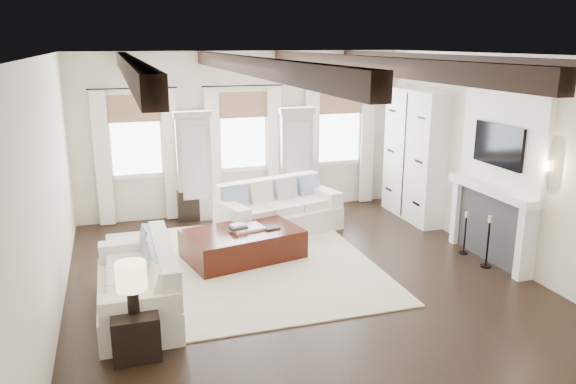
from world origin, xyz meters
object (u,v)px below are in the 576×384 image
object	(u,v)px
sofa_left	(142,286)
ottoman	(243,244)
side_table_front	(136,333)
side_table_back	(188,204)
sofa_back	(278,212)

from	to	relation	value
sofa_left	ottoman	xyz separation A→B (m)	(1.65, 1.43, -0.13)
sofa_left	side_table_front	distance (m)	1.05
ottoman	side_table_back	xyz separation A→B (m)	(-0.56, 2.31, 0.07)
ottoman	sofa_back	bearing A→B (deg)	38.08
sofa_left	side_table_back	distance (m)	3.90
side_table_front	side_table_back	world-z (taller)	side_table_back
sofa_back	side_table_back	xyz separation A→B (m)	(-1.47, 1.21, -0.08)
sofa_back	side_table_front	size ratio (longest dim) A/B	4.63
sofa_left	side_table_front	bearing A→B (deg)	-97.26
sofa_left	side_table_back	size ratio (longest dim) A/B	3.48
sofa_left	ottoman	world-z (taller)	sofa_left
sofa_left	side_table_front	world-z (taller)	sofa_left
sofa_back	sofa_left	world-z (taller)	sofa_back
ottoman	side_table_front	bearing A→B (deg)	-138.28
side_table_front	side_table_back	bearing A→B (deg)	75.69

